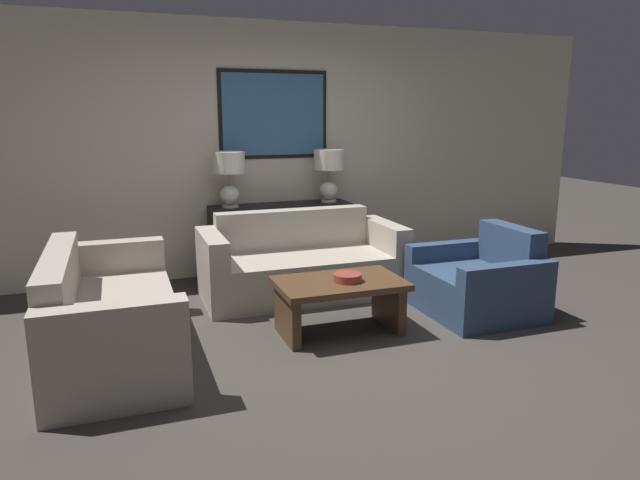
# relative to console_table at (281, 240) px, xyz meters

# --- Properties ---
(ground_plane) EXTENTS (20.00, 20.00, 0.00)m
(ground_plane) POSITION_rel_console_table_xyz_m (0.00, -2.14, -0.39)
(ground_plane) COLOR #3D3833
(back_wall) EXTENTS (7.76, 0.12, 2.65)m
(back_wall) POSITION_rel_console_table_xyz_m (0.00, 0.28, 0.94)
(back_wall) COLOR beige
(back_wall) RESTS_ON ground_plane
(console_table) EXTENTS (1.50, 0.40, 0.77)m
(console_table) POSITION_rel_console_table_xyz_m (0.00, 0.00, 0.00)
(console_table) COLOR black
(console_table) RESTS_ON ground_plane
(table_lamp_left) EXTENTS (0.32, 0.32, 0.57)m
(table_lamp_left) POSITION_rel_console_table_xyz_m (-0.54, 0.00, 0.75)
(table_lamp_left) COLOR silver
(table_lamp_left) RESTS_ON console_table
(table_lamp_right) EXTENTS (0.32, 0.32, 0.57)m
(table_lamp_right) POSITION_rel_console_table_xyz_m (0.54, 0.00, 0.75)
(table_lamp_right) COLOR silver
(table_lamp_right) RESTS_ON console_table
(couch_by_back_wall) EXTENTS (1.89, 0.85, 0.78)m
(couch_by_back_wall) POSITION_rel_console_table_xyz_m (0.00, -0.70, -0.11)
(couch_by_back_wall) COLOR #ADA393
(couch_by_back_wall) RESTS_ON ground_plane
(couch_by_side) EXTENTS (0.85, 1.89, 0.78)m
(couch_by_side) POSITION_rel_console_table_xyz_m (-1.75, -1.61, -0.11)
(couch_by_side) COLOR #ADA393
(couch_by_side) RESTS_ON ground_plane
(coffee_table) EXTENTS (0.99, 0.63, 0.43)m
(coffee_table) POSITION_rel_console_table_xyz_m (-0.02, -1.75, -0.08)
(coffee_table) COLOR #4C331E
(coffee_table) RESTS_ON ground_plane
(decorative_bowl) EXTENTS (0.22, 0.22, 0.06)m
(decorative_bowl) POSITION_rel_console_table_xyz_m (0.03, -1.79, 0.08)
(decorative_bowl) COLOR #93382D
(decorative_bowl) RESTS_ON coffee_table
(armchair_near_back_wall) EXTENTS (0.87, 0.98, 0.75)m
(armchair_near_back_wall) POSITION_rel_console_table_xyz_m (1.31, -1.71, -0.13)
(armchair_near_back_wall) COLOR navy
(armchair_near_back_wall) RESTS_ON ground_plane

